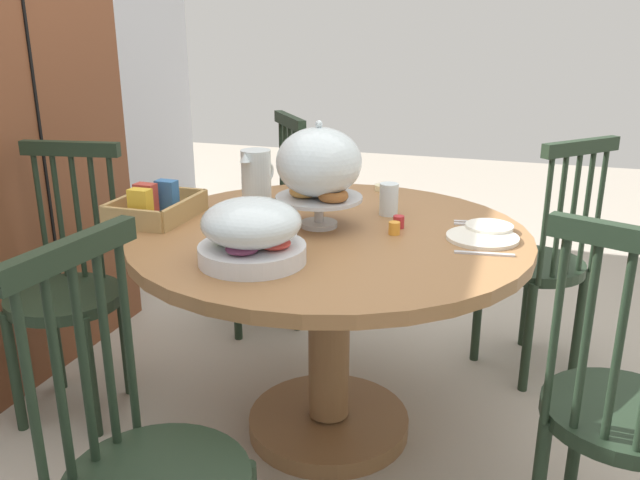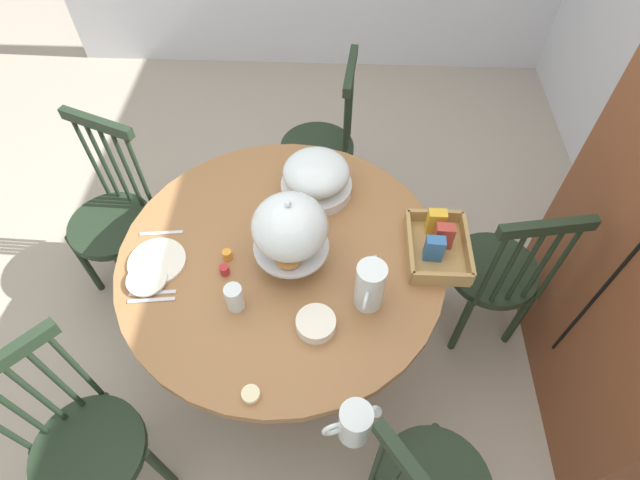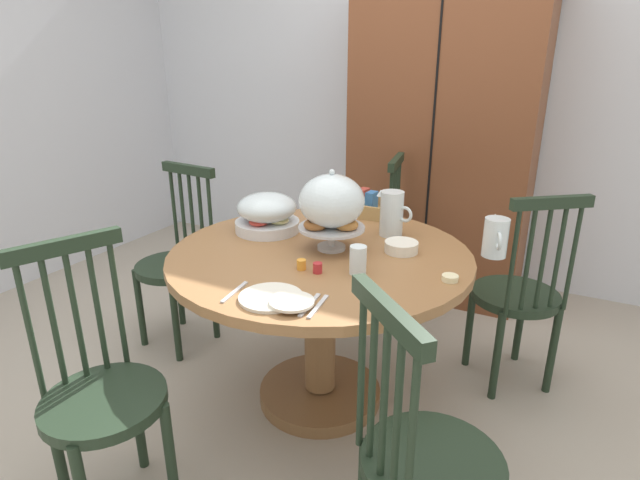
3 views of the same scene
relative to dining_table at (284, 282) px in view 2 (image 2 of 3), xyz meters
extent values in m
plane|color=#A89E8E|center=(-0.03, -0.04, -0.54)|extent=(10.00, 10.00, 0.00)
cylinder|color=olive|center=(0.00, 0.00, 0.18)|extent=(1.27, 1.27, 0.04)
cylinder|color=brown|center=(0.00, 0.00, -0.16)|extent=(0.14, 0.14, 0.63)
cylinder|color=brown|center=(0.00, 0.00, -0.51)|extent=(0.56, 0.56, 0.06)
cylinder|color=#1E2D1E|center=(-0.16, 0.92, -0.09)|extent=(0.40, 0.40, 0.04)
cylinder|color=#1E2D1E|center=(-0.32, 1.03, -0.32)|extent=(0.04, 0.04, 0.45)
cylinder|color=#1E2D1E|center=(-0.28, 0.76, -0.32)|extent=(0.04, 0.04, 0.45)
cylinder|color=#1E2D1E|center=(-0.05, 1.08, -0.32)|extent=(0.04, 0.04, 0.45)
cylinder|color=#1E2D1E|center=(0.00, 0.81, -0.32)|extent=(0.04, 0.04, 0.45)
cylinder|color=#1E2D1E|center=(-0.03, 1.09, 0.15)|extent=(0.02, 0.02, 0.48)
cylinder|color=#1E2D1E|center=(-0.02, 1.02, 0.15)|extent=(0.02, 0.02, 0.48)
cylinder|color=#1E2D1E|center=(0.00, 0.95, 0.15)|extent=(0.02, 0.02, 0.48)
cylinder|color=#1E2D1E|center=(0.01, 0.88, 0.15)|extent=(0.02, 0.02, 0.48)
cylinder|color=#1E2D1E|center=(0.02, 0.81, 0.15)|extent=(0.02, 0.02, 0.48)
cube|color=#1E2D1E|center=(0.00, 0.95, 0.41)|extent=(0.10, 0.36, 0.05)
cylinder|color=#1E2D1E|center=(-0.93, 0.10, -0.09)|extent=(0.40, 0.40, 0.04)
cylinder|color=#1E2D1E|center=(-1.08, -0.03, -0.32)|extent=(0.04, 0.04, 0.45)
cylinder|color=#1E2D1E|center=(-0.81, -0.06, -0.32)|extent=(0.04, 0.04, 0.45)
cylinder|color=#1E2D1E|center=(-1.06, 0.25, -0.32)|extent=(0.04, 0.04, 0.45)
cylinder|color=#1E2D1E|center=(-0.78, 0.22, -0.32)|extent=(0.04, 0.04, 0.45)
cylinder|color=#1E2D1E|center=(-1.05, 0.27, 0.15)|extent=(0.02, 0.02, 0.48)
cylinder|color=#1E2D1E|center=(-0.98, 0.26, 0.15)|extent=(0.02, 0.02, 0.48)
cylinder|color=#1E2D1E|center=(-0.91, 0.25, 0.15)|extent=(0.02, 0.02, 0.48)
cylinder|color=#1E2D1E|center=(-0.84, 0.25, 0.15)|extent=(0.02, 0.02, 0.48)
cylinder|color=#1E2D1E|center=(-0.77, 0.24, 0.15)|extent=(0.02, 0.02, 0.48)
cube|color=#1E2D1E|center=(-0.91, 0.25, 0.41)|extent=(0.36, 0.07, 0.05)
cylinder|color=#1E2D1E|center=(-0.35, -0.87, -0.09)|extent=(0.40, 0.40, 0.04)
cylinder|color=#1E2D1E|center=(-0.27, -1.05, -0.32)|extent=(0.04, 0.04, 0.45)
cylinder|color=#1E2D1E|center=(-0.16, -0.79, -0.32)|extent=(0.04, 0.04, 0.45)
cylinder|color=#1E2D1E|center=(-0.53, -0.95, -0.32)|extent=(0.04, 0.04, 0.45)
cylinder|color=#1E2D1E|center=(-0.42, -0.69, -0.32)|extent=(0.04, 0.04, 0.45)
cylinder|color=#1E2D1E|center=(-0.55, -0.94, 0.15)|extent=(0.02, 0.02, 0.48)
cylinder|color=#1E2D1E|center=(-0.52, -0.87, 0.15)|extent=(0.02, 0.02, 0.48)
cylinder|color=#1E2D1E|center=(-0.49, -0.81, 0.15)|extent=(0.02, 0.02, 0.48)
cylinder|color=#1E2D1E|center=(-0.47, -0.74, 0.15)|extent=(0.02, 0.02, 0.48)
cylinder|color=#1E2D1E|center=(-0.44, -0.68, 0.15)|extent=(0.02, 0.02, 0.48)
cube|color=#1E2D1E|center=(-0.49, -0.81, 0.41)|extent=(0.17, 0.35, 0.05)
cylinder|color=#1E2D1E|center=(0.68, -0.64, -0.09)|extent=(0.40, 0.40, 0.04)
cylinder|color=#1E2D1E|center=(0.67, -0.44, -0.32)|extent=(0.04, 0.04, 0.45)
cylinder|color=#1E2D1E|center=(0.69, -0.84, -0.32)|extent=(0.04, 0.04, 0.45)
cylinder|color=#1E2D1E|center=(0.48, -0.65, -0.32)|extent=(0.04, 0.04, 0.45)
cylinder|color=#1E2D1E|center=(0.62, -0.81, 0.15)|extent=(0.02, 0.02, 0.48)
cylinder|color=#1E2D1E|center=(0.57, -0.76, 0.15)|extent=(0.02, 0.02, 0.48)
cylinder|color=#1E2D1E|center=(0.52, -0.71, 0.15)|extent=(0.02, 0.02, 0.48)
cylinder|color=#1E2D1E|center=(0.47, -0.66, 0.15)|extent=(0.02, 0.02, 0.48)
cylinder|color=#1E2D1E|center=(0.55, 0.59, -0.32)|extent=(0.04, 0.04, 0.45)
cylinder|color=#1E2D1E|center=(0.73, 0.36, 0.15)|extent=(0.02, 0.02, 0.48)
cylinder|color=silver|center=(0.03, 0.05, 0.21)|extent=(0.12, 0.12, 0.02)
cylinder|color=silver|center=(0.03, 0.05, 0.24)|extent=(0.03, 0.03, 0.09)
cylinder|color=silver|center=(0.03, 0.05, 0.29)|extent=(0.28, 0.28, 0.01)
torus|color=#B27033|center=(0.10, 0.04, 0.32)|extent=(0.10, 0.10, 0.03)
torus|color=#D19347|center=(0.01, 0.09, 0.32)|extent=(0.10, 0.10, 0.03)
torus|color=#935628|center=(-0.01, -0.02, 0.32)|extent=(0.10, 0.10, 0.03)
ellipsoid|color=silver|center=(0.03, 0.05, 0.41)|extent=(0.27, 0.27, 0.22)
sphere|color=silver|center=(0.03, 0.05, 0.53)|extent=(0.02, 0.02, 0.02)
cylinder|color=silver|center=(-0.34, 0.12, 0.22)|extent=(0.30, 0.30, 0.05)
ellipsoid|color=beige|center=(-0.27, 0.12, 0.26)|extent=(0.09, 0.09, 0.03)
ellipsoid|color=#8CBF59|center=(-0.34, 0.19, 0.26)|extent=(0.09, 0.09, 0.03)
ellipsoid|color=#6B2D4C|center=(-0.41, 0.12, 0.26)|extent=(0.09, 0.09, 0.03)
ellipsoid|color=#CC3D33|center=(-0.34, 0.05, 0.26)|extent=(0.09, 0.09, 0.03)
ellipsoid|color=silver|center=(-0.34, 0.12, 0.31)|extent=(0.28, 0.28, 0.13)
cylinder|color=silver|center=(0.66, 0.28, 0.28)|extent=(0.10, 0.10, 0.16)
cylinder|color=orange|center=(0.66, 0.28, 0.26)|extent=(0.09, 0.09, 0.11)
cone|color=silver|center=(0.64, 0.34, 0.35)|extent=(0.05, 0.05, 0.03)
torus|color=silver|center=(0.68, 0.22, 0.29)|extent=(0.04, 0.07, 0.07)
cylinder|color=silver|center=(0.19, 0.33, 0.30)|extent=(0.11, 0.11, 0.20)
cylinder|color=white|center=(0.19, 0.33, 0.27)|extent=(0.09, 0.09, 0.14)
cone|color=silver|center=(0.13, 0.34, 0.39)|extent=(0.04, 0.04, 0.03)
torus|color=silver|center=(0.26, 0.32, 0.31)|extent=(0.08, 0.03, 0.07)
cube|color=tan|center=(-0.04, 0.60, 0.20)|extent=(0.30, 0.22, 0.01)
cube|color=tan|center=(-0.04, 0.49, 0.23)|extent=(0.30, 0.02, 0.07)
cube|color=tan|center=(-0.04, 0.71, 0.23)|extent=(0.30, 0.02, 0.07)
cube|color=tan|center=(-0.19, 0.60, 0.23)|extent=(0.02, 0.22, 0.07)
cube|color=tan|center=(0.11, 0.60, 0.23)|extent=(0.02, 0.22, 0.07)
cube|color=gold|center=(-0.13, 0.60, 0.27)|extent=(0.04, 0.07, 0.11)
cube|color=#B23D33|center=(-0.06, 0.62, 0.27)|extent=(0.05, 0.07, 0.11)
cube|color=#336BAD|center=(0.00, 0.58, 0.27)|extent=(0.05, 0.07, 0.11)
cylinder|color=white|center=(0.06, -0.47, 0.20)|extent=(0.22, 0.22, 0.01)
cylinder|color=white|center=(0.15, -0.49, 0.22)|extent=(0.15, 0.15, 0.01)
cylinder|color=white|center=(0.31, 0.15, 0.22)|extent=(0.14, 0.14, 0.04)
cylinder|color=silver|center=(0.23, -0.14, 0.25)|extent=(0.06, 0.06, 0.11)
cylinder|color=beige|center=(0.56, -0.05, 0.21)|extent=(0.06, 0.06, 0.02)
cylinder|color=#B7282D|center=(0.09, -0.20, 0.22)|extent=(0.04, 0.04, 0.04)
cylinder|color=orange|center=(0.02, -0.20, 0.22)|extent=(0.04, 0.04, 0.04)
cube|color=silver|center=(0.20, -0.46, 0.20)|extent=(0.03, 0.17, 0.01)
cube|color=silver|center=(0.23, -0.45, 0.20)|extent=(0.03, 0.17, 0.01)
cube|color=silver|center=(-0.08, -0.49, 0.20)|extent=(0.03, 0.17, 0.01)
camera|label=1|loc=(-1.92, -0.58, 0.84)|focal=37.20mm
camera|label=2|loc=(1.12, 0.20, 1.76)|focal=27.97mm
camera|label=3|loc=(0.91, -1.77, 0.98)|focal=28.52mm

